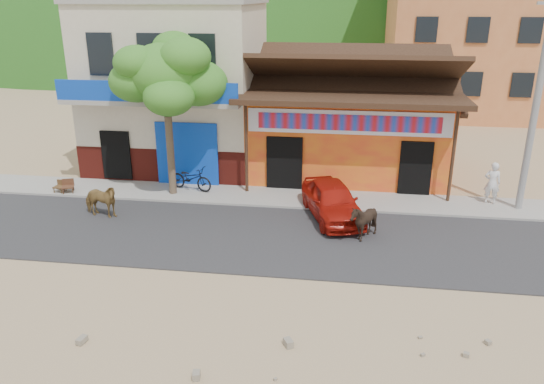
{
  "coord_description": "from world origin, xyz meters",
  "views": [
    {
      "loc": [
        1.85,
        -12.73,
        7.3
      ],
      "look_at": [
        -0.34,
        3.0,
        1.4
      ],
      "focal_mm": 35.0,
      "sensor_mm": 36.0,
      "label": 1
    }
  ],
  "objects_px": {
    "cow_dark": "(364,221)",
    "pedestrian": "(492,183)",
    "cow_tan": "(100,201)",
    "scooter": "(191,178)",
    "utility_pole": "(537,97)",
    "red_car": "(332,200)",
    "cafe_chair_left": "(59,182)",
    "cafe_chair_right": "(67,181)",
    "tree": "(168,117)"
  },
  "relations": [
    {
      "from": "cow_dark",
      "to": "pedestrian",
      "type": "xyz_separation_m",
      "value": [
        4.69,
        3.6,
        0.25
      ]
    },
    {
      "from": "red_car",
      "to": "cafe_chair_right",
      "type": "bearing_deg",
      "value": 156.14
    },
    {
      "from": "tree",
      "to": "cafe_chair_left",
      "type": "height_order",
      "value": "tree"
    },
    {
      "from": "utility_pole",
      "to": "cafe_chair_right",
      "type": "relative_size",
      "value": 8.58
    },
    {
      "from": "tree",
      "to": "cow_tan",
      "type": "xyz_separation_m",
      "value": [
        -1.79,
        -2.45,
        -2.47
      ]
    },
    {
      "from": "utility_pole",
      "to": "cafe_chair_right",
      "type": "xyz_separation_m",
      "value": [
        -16.85,
        -0.7,
        -3.53
      ]
    },
    {
      "from": "cafe_chair_left",
      "to": "cafe_chair_right",
      "type": "xyz_separation_m",
      "value": [
        0.35,
        0.0,
        0.05
      ]
    },
    {
      "from": "cafe_chair_right",
      "to": "scooter",
      "type": "bearing_deg",
      "value": -10.2
    },
    {
      "from": "cow_tan",
      "to": "cafe_chair_left",
      "type": "xyz_separation_m",
      "value": [
        -2.61,
        1.95,
        -0.11
      ]
    },
    {
      "from": "tree",
      "to": "cafe_chair_right",
      "type": "height_order",
      "value": "tree"
    },
    {
      "from": "utility_pole",
      "to": "cafe_chair_left",
      "type": "relative_size",
      "value": 9.6
    },
    {
      "from": "cafe_chair_left",
      "to": "cafe_chair_right",
      "type": "distance_m",
      "value": 0.35
    },
    {
      "from": "cow_dark",
      "to": "cafe_chair_left",
      "type": "relative_size",
      "value": 1.46
    },
    {
      "from": "scooter",
      "to": "cafe_chair_left",
      "type": "height_order",
      "value": "scooter"
    },
    {
      "from": "scooter",
      "to": "cafe_chair_left",
      "type": "relative_size",
      "value": 2.18
    },
    {
      "from": "red_car",
      "to": "pedestrian",
      "type": "relative_size",
      "value": 2.39
    },
    {
      "from": "utility_pole",
      "to": "cow_dark",
      "type": "xyz_separation_m",
      "value": [
        -5.6,
        -3.23,
        -3.47
      ]
    },
    {
      "from": "utility_pole",
      "to": "cow_dark",
      "type": "relative_size",
      "value": 6.56
    },
    {
      "from": "red_car",
      "to": "scooter",
      "type": "distance_m",
      "value": 5.86
    },
    {
      "from": "cafe_chair_left",
      "to": "cafe_chair_right",
      "type": "height_order",
      "value": "cafe_chair_right"
    },
    {
      "from": "red_car",
      "to": "cafe_chair_right",
      "type": "distance_m",
      "value": 10.26
    },
    {
      "from": "cow_tan",
      "to": "red_car",
      "type": "relative_size",
      "value": 0.38
    },
    {
      "from": "tree",
      "to": "red_car",
      "type": "xyz_separation_m",
      "value": [
        6.17,
        -1.4,
        -2.44
      ]
    },
    {
      "from": "cow_tan",
      "to": "red_car",
      "type": "distance_m",
      "value": 8.03
    },
    {
      "from": "cow_tan",
      "to": "red_car",
      "type": "bearing_deg",
      "value": -71.88
    },
    {
      "from": "red_car",
      "to": "scooter",
      "type": "relative_size",
      "value": 2.06
    },
    {
      "from": "cow_tan",
      "to": "tree",
      "type": "bearing_deg",
      "value": -25.52
    },
    {
      "from": "tree",
      "to": "cow_dark",
      "type": "bearing_deg",
      "value": -22.81
    },
    {
      "from": "cow_tan",
      "to": "cafe_chair_left",
      "type": "distance_m",
      "value": 3.26
    },
    {
      "from": "pedestrian",
      "to": "red_car",
      "type": "bearing_deg",
      "value": 27.44
    },
    {
      "from": "red_car",
      "to": "cafe_chair_left",
      "type": "xyz_separation_m",
      "value": [
        -10.57,
        0.9,
        -0.14
      ]
    },
    {
      "from": "cow_dark",
      "to": "pedestrian",
      "type": "distance_m",
      "value": 5.91
    },
    {
      "from": "cow_tan",
      "to": "scooter",
      "type": "height_order",
      "value": "cow_tan"
    },
    {
      "from": "cow_dark",
      "to": "cafe_chair_left",
      "type": "bearing_deg",
      "value": -115.23
    },
    {
      "from": "tree",
      "to": "pedestrian",
      "type": "xyz_separation_m",
      "value": [
        11.89,
        0.57,
        -2.22
      ]
    },
    {
      "from": "tree",
      "to": "cafe_chair_right",
      "type": "bearing_deg",
      "value": -172.97
    },
    {
      "from": "cow_tan",
      "to": "cafe_chair_right",
      "type": "relative_size",
      "value": 1.54
    },
    {
      "from": "utility_pole",
      "to": "cow_tan",
      "type": "xyz_separation_m",
      "value": [
        -14.59,
        -2.65,
        -3.47
      ]
    },
    {
      "from": "pedestrian",
      "to": "cafe_chair_left",
      "type": "xyz_separation_m",
      "value": [
        -16.29,
        -1.07,
        -0.37
      ]
    },
    {
      "from": "cafe_chair_left",
      "to": "cow_dark",
      "type": "bearing_deg",
      "value": -5.75
    },
    {
      "from": "pedestrian",
      "to": "tree",
      "type": "bearing_deg",
      "value": 11.15
    },
    {
      "from": "cow_tan",
      "to": "utility_pole",
      "type": "bearing_deg",
      "value": -69.08
    },
    {
      "from": "utility_pole",
      "to": "red_car",
      "type": "relative_size",
      "value": 2.13
    },
    {
      "from": "scooter",
      "to": "utility_pole",
      "type": "bearing_deg",
      "value": -75.13
    },
    {
      "from": "cow_dark",
      "to": "cafe_chair_right",
      "type": "distance_m",
      "value": 11.53
    },
    {
      "from": "pedestrian",
      "to": "cafe_chair_right",
      "type": "distance_m",
      "value": 15.98
    },
    {
      "from": "tree",
      "to": "scooter",
      "type": "height_order",
      "value": "tree"
    },
    {
      "from": "scooter",
      "to": "cow_tan",
      "type": "bearing_deg",
      "value": 156.31
    },
    {
      "from": "tree",
      "to": "cafe_chair_left",
      "type": "relative_size",
      "value": 7.2
    },
    {
      "from": "cafe_chair_left",
      "to": "cow_tan",
      "type": "bearing_deg",
      "value": -30.22
    }
  ]
}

